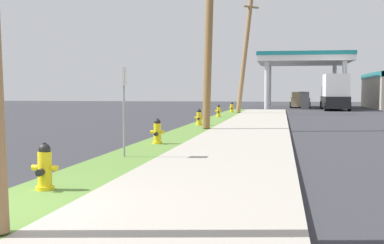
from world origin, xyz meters
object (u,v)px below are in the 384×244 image
at_px(fire_hydrant_third, 199,118).
at_px(fire_hydrant_fifth, 232,108).
at_px(fire_hydrant_second, 157,133).
at_px(utility_pole_background, 245,54).
at_px(utility_pole_midground, 209,24).
at_px(street_sign_post, 124,93).
at_px(truck_black_at_forecourt, 335,93).
at_px(fire_hydrant_fourth, 219,112).
at_px(car_tan_by_near_pump, 300,100).
at_px(fire_hydrant_nearest, 45,169).

relative_size(fire_hydrant_third, fire_hydrant_fifth, 1.00).
height_order(fire_hydrant_second, utility_pole_background, utility_pole_background).
relative_size(fire_hydrant_second, utility_pole_midground, 0.09).
relative_size(street_sign_post, truck_black_at_forecourt, 0.33).
xyz_separation_m(fire_hydrant_second, fire_hydrant_fourth, (-0.12, 16.76, 0.00)).
distance_m(fire_hydrant_fourth, street_sign_post, 20.01).
bearing_deg(fire_hydrant_second, fire_hydrant_fourth, 90.42).
relative_size(fire_hydrant_second, car_tan_by_near_pump, 0.17).
relative_size(fire_hydrant_fourth, utility_pole_background, 0.09).
height_order(fire_hydrant_nearest, fire_hydrant_fifth, same).
bearing_deg(utility_pole_midground, fire_hydrant_third, 111.37).
xyz_separation_m(fire_hydrant_second, fire_hydrant_third, (-0.08, 8.68, 0.00)).
bearing_deg(fire_hydrant_third, truck_black_at_forecourt, 71.36).
bearing_deg(fire_hydrant_nearest, fire_hydrant_third, 90.07).
distance_m(fire_hydrant_second, fire_hydrant_third, 8.68).
height_order(fire_hydrant_second, car_tan_by_near_pump, car_tan_by_near_pump).
bearing_deg(fire_hydrant_fourth, fire_hydrant_fifth, 88.79).
bearing_deg(fire_hydrant_second, street_sign_post, -91.09).
relative_size(fire_hydrant_fifth, car_tan_by_near_pump, 0.17).
bearing_deg(fire_hydrant_third, fire_hydrant_nearest, -89.93).
relative_size(fire_hydrant_fifth, utility_pole_background, 0.09).
bearing_deg(fire_hydrant_fourth, street_sign_post, -89.82).
bearing_deg(utility_pole_background, fire_hydrant_fifth, 165.79).
xyz_separation_m(fire_hydrant_nearest, street_sign_post, (-0.00, 4.38, 1.19)).
bearing_deg(fire_hydrant_third, utility_pole_midground, -68.63).
xyz_separation_m(fire_hydrant_nearest, fire_hydrant_fourth, (-0.07, 24.35, 0.00)).
bearing_deg(truck_black_at_forecourt, utility_pole_background, -127.22).
xyz_separation_m(fire_hydrant_second, utility_pole_background, (0.97, 23.65, 3.87)).
bearing_deg(street_sign_post, utility_pole_midground, 86.27).
xyz_separation_m(fire_hydrant_fourth, truck_black_at_forecourt, (8.30, 16.38, 1.04)).
relative_size(fire_hydrant_nearest, fire_hydrant_fourth, 1.00).
distance_m(fire_hydrant_second, utility_pole_midground, 8.05).
bearing_deg(utility_pole_background, street_sign_post, -92.19).
height_order(fire_hydrant_fourth, street_sign_post, street_sign_post).
relative_size(fire_hydrant_fifth, street_sign_post, 0.35).
xyz_separation_m(fire_hydrant_nearest, fire_hydrant_third, (-0.02, 16.28, 0.00)).
distance_m(fire_hydrant_nearest, fire_hydrant_second, 7.60).
xyz_separation_m(street_sign_post, truck_black_at_forecourt, (8.24, 36.36, -0.15)).
distance_m(fire_hydrant_fourth, utility_pole_background, 7.98).
relative_size(fire_hydrant_nearest, utility_pole_midground, 0.09).
bearing_deg(street_sign_post, fire_hydrant_fifth, 89.81).
bearing_deg(fire_hydrant_third, fire_hydrant_fourth, 90.32).
relative_size(fire_hydrant_nearest, utility_pole_background, 0.09).
relative_size(utility_pole_midground, car_tan_by_near_pump, 1.89).
distance_m(fire_hydrant_fifth, utility_pole_midground, 17.42).
height_order(fire_hydrant_third, utility_pole_background, utility_pole_background).
bearing_deg(car_tan_by_near_pump, fire_hydrant_fifth, -108.52).
height_order(fire_hydrant_nearest, car_tan_by_near_pump, car_tan_by_near_pump).
relative_size(fire_hydrant_third, street_sign_post, 0.35).
height_order(fire_hydrant_fifth, truck_black_at_forecourt, truck_black_at_forecourt).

